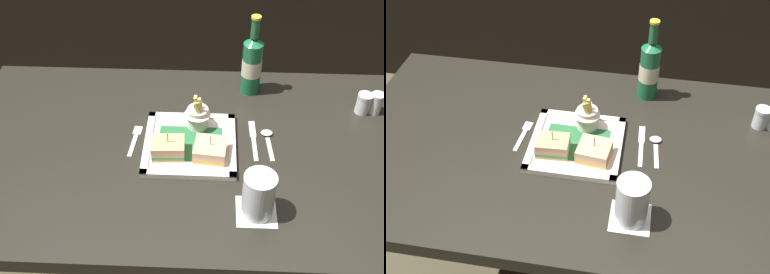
# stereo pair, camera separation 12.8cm
# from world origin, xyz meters

# --- Properties ---
(dining_table) EXTENTS (1.37, 0.78, 0.77)m
(dining_table) POSITION_xyz_m (0.00, 0.00, 0.67)
(dining_table) COLOR black
(dining_table) RESTS_ON ground_plane
(square_plate) EXTENTS (0.26, 0.26, 0.02)m
(square_plate) POSITION_xyz_m (-0.01, 0.01, 0.77)
(square_plate) COLOR white
(square_plate) RESTS_ON dining_table
(sandwich_half_left) EXTENTS (0.09, 0.07, 0.08)m
(sandwich_half_left) POSITION_xyz_m (-0.07, -0.03, 0.80)
(sandwich_half_left) COLOR tan
(sandwich_half_left) RESTS_ON square_plate
(sandwich_half_right) EXTENTS (0.10, 0.09, 0.07)m
(sandwich_half_right) POSITION_xyz_m (0.05, -0.03, 0.80)
(sandwich_half_right) COLOR #E3BF7C
(sandwich_half_right) RESTS_ON square_plate
(fries_cup) EXTENTS (0.08, 0.08, 0.11)m
(fries_cup) POSITION_xyz_m (0.01, 0.09, 0.82)
(fries_cup) COLOR white
(fries_cup) RESTS_ON square_plate
(beer_bottle) EXTENTS (0.06, 0.06, 0.27)m
(beer_bottle) POSITION_xyz_m (0.17, 0.28, 0.87)
(beer_bottle) COLOR #1B693D
(beer_bottle) RESTS_ON dining_table
(drink_coaster) EXTENTS (0.10, 0.10, 0.00)m
(drink_coaster) POSITION_xyz_m (0.16, -0.22, 0.77)
(drink_coaster) COLOR white
(drink_coaster) RESTS_ON dining_table
(water_glass) EXTENTS (0.08, 0.08, 0.12)m
(water_glass) POSITION_xyz_m (0.16, -0.22, 0.82)
(water_glass) COLOR silver
(water_glass) RESTS_ON dining_table
(fork) EXTENTS (0.03, 0.13, 0.00)m
(fork) POSITION_xyz_m (-0.17, 0.03, 0.77)
(fork) COLOR silver
(fork) RESTS_ON dining_table
(knife) EXTENTS (0.02, 0.17, 0.00)m
(knife) POSITION_xyz_m (0.17, 0.05, 0.77)
(knife) COLOR silver
(knife) RESTS_ON dining_table
(spoon) EXTENTS (0.04, 0.13, 0.01)m
(spoon) POSITION_xyz_m (0.21, 0.05, 0.77)
(spoon) COLOR silver
(spoon) RESTS_ON dining_table
(salt_shaker) EXTENTS (0.05, 0.05, 0.07)m
(salt_shaker) POSITION_xyz_m (0.51, 0.19, 0.80)
(salt_shaker) COLOR silver
(salt_shaker) RESTS_ON dining_table
(pepper_shaker) EXTENTS (0.04, 0.04, 0.07)m
(pepper_shaker) POSITION_xyz_m (0.55, 0.19, 0.80)
(pepper_shaker) COLOR silver
(pepper_shaker) RESTS_ON dining_table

